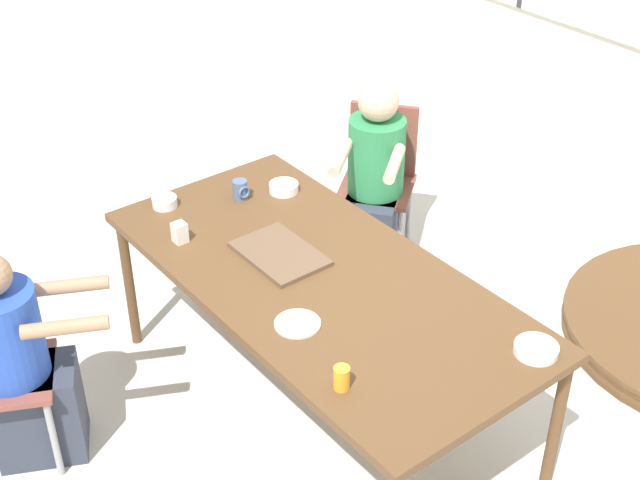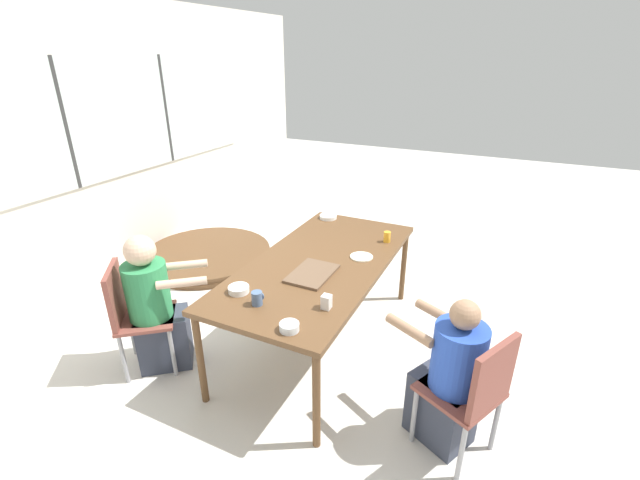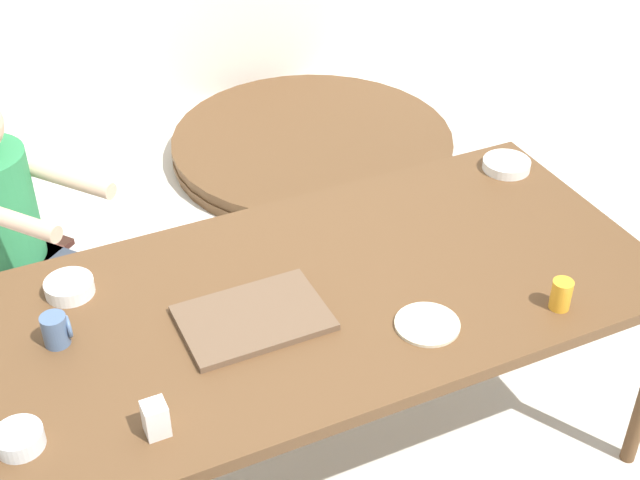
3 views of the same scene
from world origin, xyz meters
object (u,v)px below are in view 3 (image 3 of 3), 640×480
milk_carton_small (156,419)px  bowl_cereal (69,287)px  person_man_blue_shirt (8,247)px  bowl_white_shallow (19,439)px  juice_glass (561,295)px  coffee_mug (56,330)px  bowl_fruit (506,165)px  folded_table_stack (312,146)px

milk_carton_small → bowl_cereal: (-0.08, 0.62, -0.02)m
person_man_blue_shirt → bowl_white_shallow: bearing=46.2°
person_man_blue_shirt → juice_glass: size_ratio=11.87×
juice_glass → milk_carton_small: bearing=178.4°
milk_carton_small → bowl_cereal: milk_carton_small is taller
coffee_mug → bowl_fruit: (1.62, 0.23, -0.03)m
person_man_blue_shirt → coffee_mug: person_man_blue_shirt is taller
bowl_fruit → folded_table_stack: size_ratio=0.11×
milk_carton_small → bowl_white_shallow: milk_carton_small is taller
coffee_mug → bowl_white_shallow: 0.36m
bowl_white_shallow → coffee_mug: bearing=63.9°
person_man_blue_shirt → bowl_cereal: bearing=61.2°
bowl_white_shallow → bowl_cereal: bowl_white_shallow is taller
juice_glass → folded_table_stack: juice_glass is taller
person_man_blue_shirt → bowl_cereal: 0.75m
person_man_blue_shirt → bowl_cereal: size_ratio=7.69×
bowl_cereal → folded_table_stack: (1.49, 1.56, -0.72)m
coffee_mug → bowl_fruit: coffee_mug is taller
milk_carton_small → bowl_cereal: bearing=96.9°
milk_carton_small → folded_table_stack: 2.71m
juice_glass → bowl_cereal: 1.41m
coffee_mug → juice_glass: 1.40m
bowl_white_shallow → bowl_fruit: size_ratio=0.71×
milk_carton_small → bowl_white_shallow: 0.32m
person_man_blue_shirt → bowl_white_shallow: size_ratio=9.27×
person_man_blue_shirt → bowl_cereal: (0.12, -0.69, 0.28)m
coffee_mug → milk_carton_small: bearing=-70.5°
person_man_blue_shirt → bowl_fruit: 1.80m
bowl_white_shallow → bowl_cereal: bearing=66.0°
bowl_fruit → bowl_cereal: bearing=-178.7°
bowl_white_shallow → folded_table_stack: size_ratio=0.08×
juice_glass → bowl_cereal: (-1.25, 0.65, -0.02)m
bowl_white_shallow → bowl_cereal: (0.23, 0.52, -0.00)m
milk_carton_small → bowl_fruit: bearing=24.1°
coffee_mug → folded_table_stack: (1.56, 1.76, -0.74)m
coffee_mug → milk_carton_small: same height
bowl_cereal → bowl_fruit: bearing=1.3°
juice_glass → bowl_fruit: (0.30, 0.69, -0.03)m
folded_table_stack → milk_carton_small: bearing=-122.9°
person_man_blue_shirt → milk_carton_small: person_man_blue_shirt is taller
person_man_blue_shirt → folded_table_stack: person_man_blue_shirt is taller
coffee_mug → juice_glass: bearing=-19.0°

